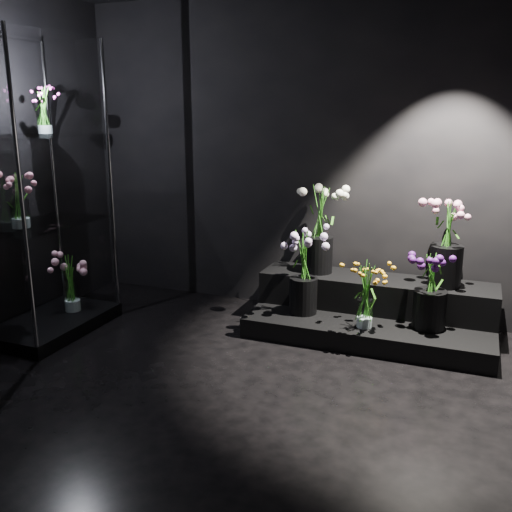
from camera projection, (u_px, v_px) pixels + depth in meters
The scene contains 12 objects.
floor at pixel (191, 400), 3.68m from camera, with size 4.00×4.00×0.00m, color black.
wall_back at pixel (290, 157), 5.13m from camera, with size 4.00×4.00×0.00m, color black.
display_riser at pixel (372, 311), 4.78m from camera, with size 1.96×0.87×0.44m.
display_case at pixel (40, 191), 4.55m from camera, with size 0.65×1.08×2.38m.
bouquet_orange_bells at pixel (366, 294), 4.40m from camera, with size 0.34×0.34×0.53m.
bouquet_lilac at pixel (304, 266), 4.69m from camera, with size 0.46×0.46×0.72m.
bouquet_purple at pixel (431, 287), 4.38m from camera, with size 0.39×0.39×0.61m.
bouquet_cream_roses at pixel (320, 222), 4.89m from camera, with size 0.43×0.43×0.77m.
bouquet_pink_roses at pixel (448, 240), 4.52m from camera, with size 0.34×0.34×0.68m.
bouquet_case_pink at pixel (19, 199), 4.39m from camera, with size 0.30×0.30×0.43m.
bouquet_case_magenta at pixel (44, 110), 4.57m from camera, with size 0.26×0.26×0.37m.
bouquet_case_base_pink at pixel (71, 282), 4.93m from camera, with size 0.35×0.35×0.49m.
Camera 1 is at (1.61, -2.94, 1.84)m, focal length 40.00 mm.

